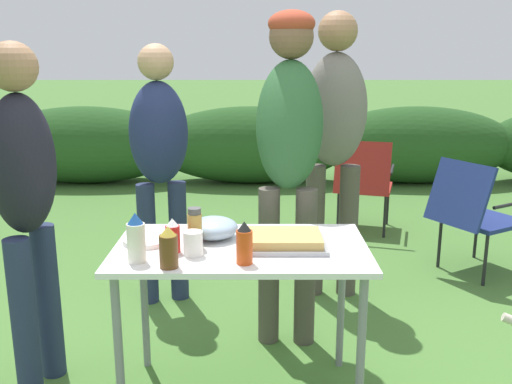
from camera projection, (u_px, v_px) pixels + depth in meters
name	position (u px, v px, depth m)	size (l,w,h in m)	color
shrub_hedge	(250.00, 145.00, 6.88)	(14.40, 0.90, 0.93)	#234C1E
folding_table	(241.00, 262.00, 2.50)	(1.10, 0.64, 0.74)	white
food_tray	(284.00, 241.00, 2.46)	(0.36, 0.27, 0.06)	#9E9EA3
plate_stack	(147.00, 240.00, 2.52)	(0.21, 0.21, 0.02)	white
mixing_bowl	(213.00, 228.00, 2.57)	(0.22, 0.22, 0.10)	#99B2CC
paper_cup_stack	(193.00, 243.00, 2.35)	(0.08, 0.08, 0.10)	white
mayo_bottle	(136.00, 239.00, 2.27)	(0.07, 0.07, 0.20)	silver
spice_jar	(195.00, 228.00, 2.44)	(0.06, 0.06, 0.18)	#B2893D
beer_bottle	(168.00, 248.00, 2.21)	(0.07, 0.07, 0.17)	brown
hot_sauce_bottle	(244.00, 244.00, 2.25)	(0.07, 0.07, 0.18)	#CC4214
ketchup_bottle	(173.00, 236.00, 2.38)	(0.06, 0.06, 0.15)	red
standing_person_in_dark_puffer	(289.00, 134.00, 3.02)	(0.40, 0.53, 1.78)	#4C473D
standing_person_in_navy_coat	(159.00, 152.00, 3.46)	(0.42, 0.35, 1.61)	#232D4C
standing_person_in_olive_jacket	(25.00, 189.00, 2.52)	(0.32, 0.40, 1.61)	#232D4C
standing_person_in_gray_fleece	(334.00, 130.00, 3.53)	(0.41, 0.31, 1.80)	#4C473D
camp_chair_green_behind_table	(364.00, 181.00, 4.94)	(0.61, 0.69, 0.83)	maroon
camp_chair_near_hedge	(474.00, 211.00, 4.01)	(0.74, 0.70, 0.83)	navy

